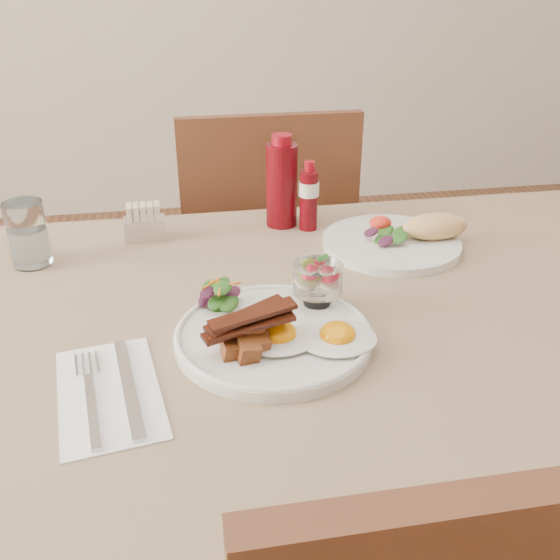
{
  "coord_description": "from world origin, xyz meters",
  "views": [
    {
      "loc": [
        -0.22,
        -0.81,
        1.24
      ],
      "look_at": [
        -0.08,
        -0.02,
        0.82
      ],
      "focal_mm": 40.0,
      "sensor_mm": 36.0,
      "label": 1
    }
  ],
  "objects_px": {
    "table": "(327,355)",
    "sugar_caddy": "(145,224)",
    "main_plate": "(274,337)",
    "hot_sauce_bottle": "(309,197)",
    "fruit_cup": "(317,278)",
    "second_plate": "(402,238)",
    "chair_far": "(264,259)",
    "ketchup_bottle": "(282,184)",
    "water_glass": "(29,238)"
  },
  "relations": [
    {
      "from": "main_plate",
      "to": "hot_sauce_bottle",
      "type": "xyz_separation_m",
      "value": [
        0.14,
        0.4,
        0.06
      ]
    },
    {
      "from": "chair_far",
      "to": "main_plate",
      "type": "relative_size",
      "value": 3.32
    },
    {
      "from": "table",
      "to": "ketchup_bottle",
      "type": "relative_size",
      "value": 7.23
    },
    {
      "from": "hot_sauce_bottle",
      "to": "water_glass",
      "type": "distance_m",
      "value": 0.52
    },
    {
      "from": "ketchup_bottle",
      "to": "sugar_caddy",
      "type": "distance_m",
      "value": 0.28
    },
    {
      "from": "main_plate",
      "to": "second_plate",
      "type": "distance_m",
      "value": 0.41
    },
    {
      "from": "second_plate",
      "to": "chair_far",
      "type": "bearing_deg",
      "value": 112.42
    },
    {
      "from": "fruit_cup",
      "to": "hot_sauce_bottle",
      "type": "bearing_deg",
      "value": 79.71
    },
    {
      "from": "main_plate",
      "to": "hot_sauce_bottle",
      "type": "distance_m",
      "value": 0.42
    },
    {
      "from": "fruit_cup",
      "to": "water_glass",
      "type": "bearing_deg",
      "value": 150.72
    },
    {
      "from": "table",
      "to": "main_plate",
      "type": "relative_size",
      "value": 4.75
    },
    {
      "from": "table",
      "to": "sugar_caddy",
      "type": "height_order",
      "value": "sugar_caddy"
    },
    {
      "from": "main_plate",
      "to": "fruit_cup",
      "type": "relative_size",
      "value": 3.64
    },
    {
      "from": "chair_far",
      "to": "second_plate",
      "type": "distance_m",
      "value": 0.56
    },
    {
      "from": "chair_far",
      "to": "ketchup_bottle",
      "type": "relative_size",
      "value": 5.06
    },
    {
      "from": "chair_far",
      "to": "main_plate",
      "type": "height_order",
      "value": "chair_far"
    },
    {
      "from": "chair_far",
      "to": "main_plate",
      "type": "xyz_separation_m",
      "value": [
        -0.1,
        -0.74,
        0.24
      ]
    },
    {
      "from": "main_plate",
      "to": "fruit_cup",
      "type": "distance_m",
      "value": 0.12
    },
    {
      "from": "table",
      "to": "chair_far",
      "type": "xyz_separation_m",
      "value": [
        0.0,
        0.66,
        -0.14
      ]
    },
    {
      "from": "main_plate",
      "to": "hot_sauce_bottle",
      "type": "height_order",
      "value": "hot_sauce_bottle"
    },
    {
      "from": "chair_far",
      "to": "second_plate",
      "type": "xyz_separation_m",
      "value": [
        0.19,
        -0.46,
        0.24
      ]
    },
    {
      "from": "second_plate",
      "to": "hot_sauce_bottle",
      "type": "height_order",
      "value": "hot_sauce_bottle"
    },
    {
      "from": "sugar_caddy",
      "to": "hot_sauce_bottle",
      "type": "bearing_deg",
      "value": -1.98
    },
    {
      "from": "fruit_cup",
      "to": "second_plate",
      "type": "distance_m",
      "value": 0.3
    },
    {
      "from": "water_glass",
      "to": "fruit_cup",
      "type": "bearing_deg",
      "value": -29.28
    },
    {
      "from": "sugar_caddy",
      "to": "water_glass",
      "type": "relative_size",
      "value": 0.68
    },
    {
      "from": "ketchup_bottle",
      "to": "hot_sauce_bottle",
      "type": "xyz_separation_m",
      "value": [
        0.05,
        -0.03,
        -0.02
      ]
    },
    {
      "from": "table",
      "to": "second_plate",
      "type": "distance_m",
      "value": 0.3
    },
    {
      "from": "sugar_caddy",
      "to": "water_glass",
      "type": "bearing_deg",
      "value": -160.09
    },
    {
      "from": "second_plate",
      "to": "ketchup_bottle",
      "type": "height_order",
      "value": "ketchup_bottle"
    },
    {
      "from": "table",
      "to": "main_plate",
      "type": "bearing_deg",
      "value": -141.66
    },
    {
      "from": "ketchup_bottle",
      "to": "sugar_caddy",
      "type": "height_order",
      "value": "ketchup_bottle"
    },
    {
      "from": "chair_far",
      "to": "second_plate",
      "type": "bearing_deg",
      "value": -67.58
    },
    {
      "from": "second_plate",
      "to": "main_plate",
      "type": "bearing_deg",
      "value": -136.05
    },
    {
      "from": "table",
      "to": "ketchup_bottle",
      "type": "bearing_deg",
      "value": 91.82
    },
    {
      "from": "ketchup_bottle",
      "to": "sugar_caddy",
      "type": "xyz_separation_m",
      "value": [
        -0.27,
        -0.03,
        -0.06
      ]
    },
    {
      "from": "fruit_cup",
      "to": "sugar_caddy",
      "type": "xyz_separation_m",
      "value": [
        -0.26,
        0.33,
        -0.03
      ]
    },
    {
      "from": "second_plate",
      "to": "ketchup_bottle",
      "type": "xyz_separation_m",
      "value": [
        -0.2,
        0.15,
        0.07
      ]
    },
    {
      "from": "table",
      "to": "chair_far",
      "type": "height_order",
      "value": "chair_far"
    },
    {
      "from": "second_plate",
      "to": "fruit_cup",
      "type": "bearing_deg",
      "value": -135.22
    },
    {
      "from": "table",
      "to": "second_plate",
      "type": "relative_size",
      "value": 4.75
    },
    {
      "from": "table",
      "to": "sugar_caddy",
      "type": "relative_size",
      "value": 16.98
    },
    {
      "from": "table",
      "to": "ketchup_bottle",
      "type": "xyz_separation_m",
      "value": [
        -0.01,
        0.35,
        0.17
      ]
    },
    {
      "from": "table",
      "to": "sugar_caddy",
      "type": "bearing_deg",
      "value": 131.32
    },
    {
      "from": "chair_far",
      "to": "ketchup_bottle",
      "type": "xyz_separation_m",
      "value": [
        -0.01,
        -0.31,
        0.31
      ]
    },
    {
      "from": "chair_far",
      "to": "water_glass",
      "type": "relative_size",
      "value": 8.07
    },
    {
      "from": "ketchup_bottle",
      "to": "sugar_caddy",
      "type": "relative_size",
      "value": 2.35
    },
    {
      "from": "chair_far",
      "to": "hot_sauce_bottle",
      "type": "height_order",
      "value": "chair_far"
    },
    {
      "from": "table",
      "to": "water_glass",
      "type": "relative_size",
      "value": 11.55
    },
    {
      "from": "hot_sauce_bottle",
      "to": "ketchup_bottle",
      "type": "bearing_deg",
      "value": 146.7
    }
  ]
}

